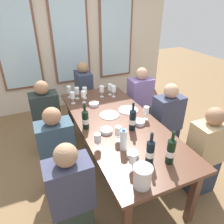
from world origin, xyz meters
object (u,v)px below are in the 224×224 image
wine_bottle_0 (85,119)px  seated_person_4 (58,154)px  seated_person_2 (72,199)px  water_bottle (123,140)px  wine_glass_9 (133,159)px  wine_glass_8 (114,89)px  wine_glass_11 (72,96)px  wine_glass_3 (85,91)px  seated_person_6 (84,94)px  wine_bottle_2 (171,151)px  wine_glass_4 (118,131)px  metal_pitcher (142,177)px  tasting_bowl_2 (132,154)px  dining_table (117,127)px  tasting_bowl_3 (94,104)px  seated_person_3 (205,154)px  wine_glass_10 (77,91)px  seated_person_5 (166,123)px  wine_glass_7 (98,139)px  wine_bottle_1 (150,152)px  wine_glass_6 (84,95)px  seated_person_1 (140,102)px  white_plate_1 (128,110)px  wine_glass_0 (110,87)px  tasting_bowl_0 (106,131)px  seated_person_0 (47,119)px  wine_glass_5 (146,111)px  wine_bottle_3 (133,120)px  tasting_bowl_1 (139,122)px  wine_glass_1 (69,90)px  white_plate_0 (109,115)px  wine_glass_2 (102,90)px

wine_bottle_0 → seated_person_4: (-0.36, -0.07, -0.33)m
wine_bottle_0 → seated_person_2: 0.86m
water_bottle → wine_glass_9: (-0.05, -0.28, 0.01)m
wine_glass_8 → wine_glass_11: (-0.62, 0.01, 0.00)m
wine_glass_3 → seated_person_6: (0.16, 0.63, -0.33)m
wine_bottle_2 → wine_glass_4: (-0.29, 0.48, -0.01)m
metal_pitcher → tasting_bowl_2: (0.10, 0.34, -0.08)m
dining_table → tasting_bowl_3: bearing=102.9°
seated_person_2 → seated_person_3: (1.51, -0.01, 0.00)m
wine_glass_10 → wine_glass_9: bearing=-87.9°
wine_bottle_2 → tasting_bowl_3: size_ratio=2.40×
wine_glass_10 → tasting_bowl_3: bearing=-64.3°
seated_person_5 → wine_glass_7: bearing=-161.0°
wine_bottle_1 → wine_glass_6: 1.44m
wine_glass_9 → seated_person_1: 1.84m
white_plate_1 → tasting_bowl_2: bearing=-114.8°
wine_glass_0 → tasting_bowl_0: bearing=-115.3°
wine_glass_7 → seated_person_0: bearing=107.4°
wine_glass_8 → seated_person_2: seated_person_2 is taller
wine_glass_4 → wine_glass_6: (-0.07, 1.02, -0.00)m
wine_glass_5 → wine_bottle_3: bearing=-153.0°
wine_bottle_3 → seated_person_4: size_ratio=0.30×
water_bottle → dining_table: bearing=71.5°
tasting_bowl_1 → seated_person_6: size_ratio=0.12×
dining_table → seated_person_1: bearing=44.9°
seated_person_3 → wine_bottle_0: bearing=147.8°
wine_glass_4 → seated_person_5: size_ratio=0.16×
wine_bottle_0 → seated_person_3: (1.15, -0.72, -0.33)m
white_plate_1 → wine_glass_11: 0.80m
dining_table → wine_glass_9: 0.83m
tasting_bowl_1 → wine_glass_1: bearing=118.3°
white_plate_0 → metal_pitcher: 1.17m
wine_glass_4 → wine_glass_7: size_ratio=1.00×
tasting_bowl_1 → water_bottle: 0.52m
white_plate_1 → tasting_bowl_0: (-0.46, -0.36, 0.02)m
wine_glass_5 → wine_glass_2: bearing=107.1°
wine_bottle_3 → seated_person_1: seated_person_1 is taller
water_bottle → seated_person_1: size_ratio=0.22×
wine_glass_4 → wine_glass_11: bearing=101.8°
wine_glass_5 → seated_person_1: seated_person_1 is taller
white_plate_0 → tasting_bowl_0: 0.38m
wine_glass_5 → wine_glass_7: 0.79m
wine_glass_10 → wine_glass_7: bearing=-95.6°
seated_person_4 → seated_person_5: 1.51m
wine_bottle_1 → seated_person_3: (0.78, 0.05, -0.34)m
tasting_bowl_2 → tasting_bowl_0: bearing=99.4°
wine_glass_1 → seated_person_0: 0.54m
wine_bottle_3 → seated_person_0: 1.34m
seated_person_2 → tasting_bowl_0: bearing=44.4°
white_plate_0 → wine_glass_9: bearing=-100.8°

